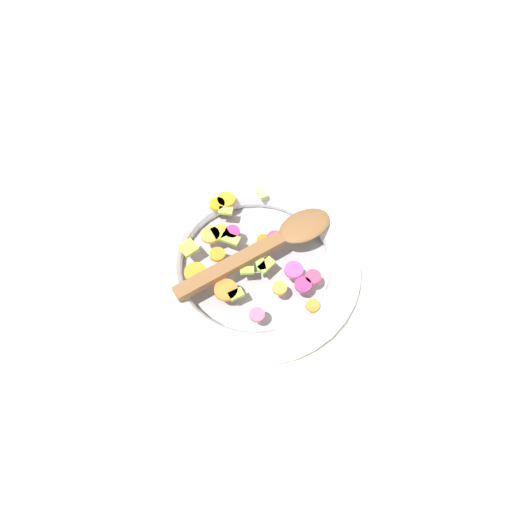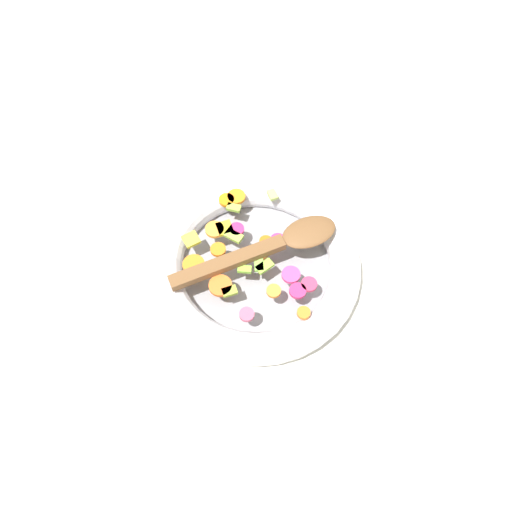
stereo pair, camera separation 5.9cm
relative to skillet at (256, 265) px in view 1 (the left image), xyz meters
The scene contains 4 objects.
ground_plane 0.02m from the skillet, ahead, with size 4.00×4.00×0.00m, color silver.
skillet is the anchor object (origin of this frame).
chopped_vegetables 0.03m from the skillet, 63.87° to the right, with size 0.22×0.26×0.01m.
wooden_spoon 0.05m from the skillet, 158.57° to the left, with size 0.27×0.14×0.01m.
Camera 1 is at (0.32, 0.24, 0.72)m, focal length 35.00 mm.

